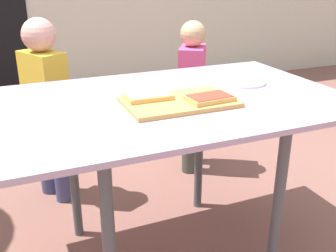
# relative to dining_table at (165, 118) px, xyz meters

# --- Properties ---
(dining_table) EXTENTS (1.40, 0.86, 0.75)m
(dining_table) POSITION_rel_dining_table_xyz_m (0.00, 0.00, 0.00)
(dining_table) COLOR #B79AB6
(dining_table) RESTS_ON ground
(cutting_board) EXTENTS (0.40, 0.25, 0.02)m
(cutting_board) POSITION_rel_dining_table_xyz_m (0.03, -0.08, 0.08)
(cutting_board) COLOR tan
(cutting_board) RESTS_ON dining_table
(pizza_slice_far_left) EXTENTS (0.17, 0.11, 0.02)m
(pizza_slice_far_left) POSITION_rel_dining_table_xyz_m (-0.07, -0.02, 0.10)
(pizza_slice_far_left) COLOR tan
(pizza_slice_far_left) RESTS_ON cutting_board
(pizza_slice_near_right) EXTENTS (0.17, 0.12, 0.02)m
(pizza_slice_near_right) POSITION_rel_dining_table_xyz_m (0.12, -0.13, 0.10)
(pizza_slice_near_right) COLOR tan
(pizza_slice_near_right) RESTS_ON cutting_board
(plate_white_right) EXTENTS (0.19, 0.19, 0.01)m
(plate_white_right) POSITION_rel_dining_table_xyz_m (0.40, 0.08, 0.08)
(plate_white_right) COLOR white
(plate_white_right) RESTS_ON dining_table
(child_left) EXTENTS (0.23, 0.28, 0.99)m
(child_left) POSITION_rel_dining_table_xyz_m (-0.37, 0.73, -0.10)
(child_left) COLOR #3F416A
(child_left) RESTS_ON ground
(child_right) EXTENTS (0.25, 0.28, 0.93)m
(child_right) POSITION_rel_dining_table_xyz_m (0.49, 0.76, -0.15)
(child_right) COLOR #3F463E
(child_right) RESTS_ON ground
(garden_hose_coil) EXTENTS (0.32, 0.32, 0.03)m
(garden_hose_coil) POSITION_rel_dining_table_xyz_m (2.03, 2.38, -0.65)
(garden_hose_coil) COLOR #2EAB66
(garden_hose_coil) RESTS_ON ground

